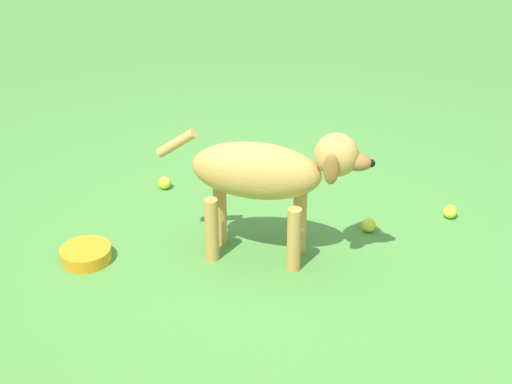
% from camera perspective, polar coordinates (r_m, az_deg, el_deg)
% --- Properties ---
extents(ground, '(14.00, 14.00, 0.00)m').
position_cam_1_polar(ground, '(3.22, 0.46, -5.88)').
color(ground, '#478438').
extents(dog, '(0.27, 0.91, 0.62)m').
position_cam_1_polar(dog, '(3.09, 0.97, 1.36)').
color(dog, '#C69347').
rests_on(dog, ground).
extents(tennis_ball_0, '(0.07, 0.07, 0.07)m').
position_cam_1_polar(tennis_ball_0, '(3.84, -6.99, 0.70)').
color(tennis_ball_0, '#C6DE2B').
rests_on(tennis_ball_0, ground).
extents(tennis_ball_1, '(0.07, 0.07, 0.07)m').
position_cam_1_polar(tennis_ball_1, '(3.50, 8.59, -2.51)').
color(tennis_ball_1, '#C8D833').
rests_on(tennis_ball_1, ground).
extents(tennis_ball_2, '(0.07, 0.07, 0.07)m').
position_cam_1_polar(tennis_ball_2, '(3.68, 14.58, -1.46)').
color(tennis_ball_2, '#C8DB2A').
rests_on(tennis_ball_2, ground).
extents(tennis_ball_3, '(0.07, 0.07, 0.07)m').
position_cam_1_polar(tennis_ball_3, '(3.94, 2.93, 1.59)').
color(tennis_ball_3, '#D5E33E').
rests_on(tennis_ball_3, ground).
extents(water_bowl, '(0.22, 0.22, 0.06)m').
position_cam_1_polar(water_bowl, '(3.34, -12.84, -4.64)').
color(water_bowl, orange).
rests_on(water_bowl, ground).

